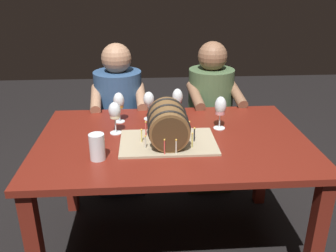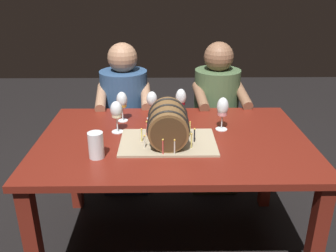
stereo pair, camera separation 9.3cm
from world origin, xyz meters
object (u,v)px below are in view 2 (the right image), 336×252
wine_glass_rose (223,108)px  person_seated_left (126,124)px  barrel_cake (168,126)px  wine_glass_red (181,99)px  wine_glass_white (116,111)px  wine_glass_amber (122,101)px  person_seated_right (215,124)px  dining_table (173,154)px  wine_glass_empty (152,100)px  beer_pint (96,146)px

wine_glass_rose → person_seated_left: 0.92m
barrel_cake → person_seated_left: 0.89m
wine_glass_red → wine_glass_white: wine_glass_white is taller
person_seated_left → wine_glass_amber: bearing=-85.6°
wine_glass_amber → person_seated_right: person_seated_right is taller
dining_table → barrel_cake: size_ratio=2.91×
wine_glass_red → person_seated_right: 0.57m
wine_glass_empty → person_seated_left: person_seated_left is taller
barrel_cake → person_seated_right: person_seated_right is taller
wine_glass_white → person_seated_left: size_ratio=0.16×
wine_glass_white → wine_glass_amber: wine_glass_amber is taller
person_seated_left → wine_glass_empty: bearing=-62.5°
wine_glass_amber → wine_glass_rose: size_ratio=0.96×
wine_glass_rose → person_seated_right: person_seated_right is taller
dining_table → wine_glass_rose: bearing=22.4°
wine_glass_white → wine_glass_amber: (0.01, 0.17, 0.00)m
beer_pint → person_seated_right: bearing=52.0°
wine_glass_amber → dining_table: bearing=-40.5°
wine_glass_white → person_seated_right: size_ratio=0.16×
wine_glass_red → person_seated_right: bearing=52.3°
wine_glass_amber → person_seated_right: 0.85m
person_seated_left → wine_glass_red: bearing=-42.7°
dining_table → wine_glass_amber: (-0.30, 0.26, 0.22)m
dining_table → barrel_cake: bearing=-115.0°
wine_glass_rose → person_seated_right: 0.68m
wine_glass_rose → person_seated_left: size_ratio=0.17×
wine_glass_amber → person_seated_right: bearing=34.7°
wine_glass_empty → beer_pint: (-0.26, -0.51, -0.06)m
person_seated_left → beer_pint: bearing=-92.8°
wine_glass_amber → wine_glass_rose: bearing=-13.6°
wine_glass_empty → wine_glass_red: bearing=14.4°
dining_table → person_seated_left: 0.79m
wine_glass_red → wine_glass_empty: (-0.18, -0.05, 0.01)m
wine_glass_rose → wine_glass_white: bearing=-177.4°
wine_glass_white → person_seated_left: 0.70m
wine_glass_amber → person_seated_left: size_ratio=0.16×
dining_table → person_seated_left: bearing=115.6°
wine_glass_red → wine_glass_empty: bearing=-165.6°
wine_glass_red → wine_glass_rose: size_ratio=0.92×
barrel_cake → person_seated_left: bearing=111.8°
beer_pint → person_seated_left: 0.97m
person_seated_left → person_seated_right: 0.68m
barrel_cake → beer_pint: (-0.35, -0.16, -0.04)m
beer_pint → wine_glass_rose: bearing=26.7°
wine_glass_amber → person_seated_left: 0.56m
wine_glass_red → beer_pint: bearing=-128.2°
wine_glass_red → person_seated_left: size_ratio=0.16×
wine_glass_rose → beer_pint: wine_glass_rose is taller
wine_glass_white → person_seated_left: person_seated_left is taller
wine_glass_red → beer_pint: wine_glass_red is taller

